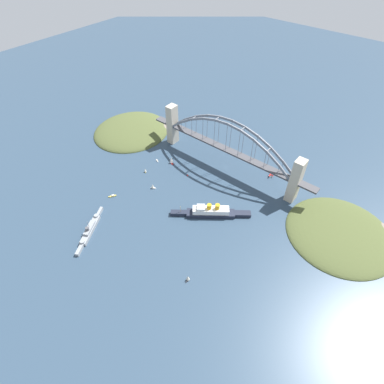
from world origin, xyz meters
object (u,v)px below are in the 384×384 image
at_px(small_boat_4, 113,196).
at_px(small_boat_1, 157,161).
at_px(naval_cruiser, 90,230).
at_px(small_boat_3, 145,170).
at_px(small_boat_5, 171,160).
at_px(channel_marker_buoy, 187,175).
at_px(harbor_arch_bridge, 227,148).
at_px(small_boat_0, 153,186).
at_px(small_boat_2, 188,278).
at_px(seaplane_taxiing_near_bridge, 271,175).
at_px(ocean_liner, 211,212).

bearing_deg(small_boat_4, small_boat_1, -86.21).
bearing_deg(naval_cruiser, small_boat_3, -77.28).
distance_m(small_boat_5, channel_marker_buoy, 37.91).
height_order(harbor_arch_bridge, channel_marker_buoy, harbor_arch_bridge).
height_order(small_boat_0, channel_marker_buoy, small_boat_0).
distance_m(small_boat_1, small_boat_2, 205.58).
xyz_separation_m(small_boat_2, small_boat_3, (159.14, -95.09, -0.83)).
bearing_deg(naval_cruiser, small_boat_2, -169.53).
height_order(small_boat_0, small_boat_5, small_boat_5).
distance_m(small_boat_3, small_boat_4, 63.33).
bearing_deg(channel_marker_buoy, small_boat_0, 68.42).
height_order(small_boat_2, small_boat_3, small_boat_2).
height_order(small_boat_5, channel_marker_buoy, small_boat_5).
distance_m(small_boat_0, small_boat_4, 54.97).
bearing_deg(small_boat_1, channel_marker_buoy, -176.59).
distance_m(naval_cruiser, small_boat_5, 159.72).
bearing_deg(naval_cruiser, seaplane_taxiing_near_bridge, -117.68).
relative_size(naval_cruiser, small_boat_2, 8.29).
xyz_separation_m(small_boat_3, small_boat_4, (-1.65, 63.27, -2.07)).
xyz_separation_m(ocean_liner, small_boat_2, (-35.82, 88.29, -1.82)).
xyz_separation_m(naval_cruiser, seaplane_taxiing_near_bridge, (-118.67, -226.23, -1.27)).
xyz_separation_m(ocean_liner, seaplane_taxiing_near_bridge, (-22.33, -113.51, -3.67)).
height_order(small_boat_1, small_boat_4, small_boat_4).
relative_size(ocean_liner, naval_cruiser, 1.27).
bearing_deg(small_boat_0, small_boat_2, 148.62).
distance_m(seaplane_taxiing_near_bridge, small_boat_1, 168.90).
bearing_deg(small_boat_4, small_boat_3, -88.51).
xyz_separation_m(seaplane_taxiing_near_bridge, small_boat_1, (150.13, 77.38, -1.23)).
height_order(ocean_liner, channel_marker_buoy, ocean_liner).
bearing_deg(seaplane_taxiing_near_bridge, small_boat_0, 47.67).
bearing_deg(small_boat_4, channel_marker_buoy, -117.79).
bearing_deg(small_boat_4, naval_cruiser, 114.24).
height_order(small_boat_0, small_boat_3, small_boat_0).
xyz_separation_m(small_boat_1, small_boat_3, (-4.49, 29.33, 2.25)).
relative_size(small_boat_4, small_boat_5, 0.87).
bearing_deg(small_boat_1, harbor_arch_bridge, -148.85).
xyz_separation_m(naval_cruiser, small_boat_2, (-132.17, -24.43, 0.59)).
bearing_deg(small_boat_0, naval_cruiser, 87.00).
relative_size(naval_cruiser, seaplane_taxiing_near_bridge, 6.32).
distance_m(naval_cruiser, small_boat_1, 152.15).
height_order(small_boat_0, small_boat_1, small_boat_0).
bearing_deg(small_boat_2, harbor_arch_bridge, -67.09).
height_order(seaplane_taxiing_near_bridge, small_boat_4, seaplane_taxiing_near_bridge).
relative_size(harbor_arch_bridge, small_boat_4, 27.39).
distance_m(harbor_arch_bridge, small_boat_0, 117.02).
height_order(seaplane_taxiing_near_bridge, small_boat_0, small_boat_0).
distance_m(ocean_liner, small_boat_3, 123.53).
height_order(small_boat_3, channel_marker_buoy, small_boat_3).
bearing_deg(small_boat_1, seaplane_taxiing_near_bridge, -152.73).
bearing_deg(channel_marker_buoy, harbor_arch_bridge, -122.35).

